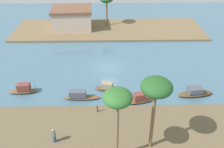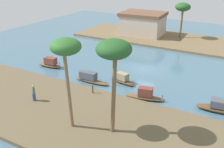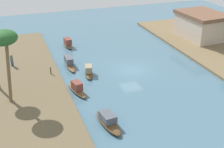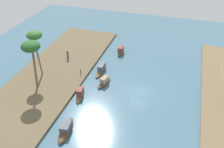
# 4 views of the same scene
# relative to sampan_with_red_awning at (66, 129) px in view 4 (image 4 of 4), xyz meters

# --- Properties ---
(river_water) EXTENTS (66.07, 66.07, 0.00)m
(river_water) POSITION_rel_sampan_with_red_awning_xyz_m (-10.65, 6.84, -0.45)
(river_water) COLOR #476B7F
(river_water) RESTS_ON ground
(riverbank_left) EXTENTS (37.01, 11.08, 0.35)m
(riverbank_left) POSITION_rel_sampan_with_red_awning_xyz_m (-10.65, -7.69, -0.28)
(riverbank_left) COLOR brown
(riverbank_left) RESTS_ON ground
(sampan_with_red_awning) EXTENTS (4.58, 1.77, 1.21)m
(sampan_with_red_awning) POSITION_rel_sampan_with_red_awning_xyz_m (0.00, 0.00, 0.00)
(sampan_with_red_awning) COLOR brown
(sampan_with_red_awning) RESTS_ON river_water
(sampan_downstream_large) EXTENTS (4.14, 1.76, 1.29)m
(sampan_downstream_large) POSITION_rel_sampan_with_red_awning_xyz_m (-7.11, -1.18, 0.01)
(sampan_downstream_large) COLOR brown
(sampan_downstream_large) RESTS_ON river_water
(sampan_near_left_bank) EXTENTS (3.51, 1.66, 1.21)m
(sampan_near_left_bank) POSITION_rel_sampan_with_red_awning_xyz_m (-10.96, 1.26, 0.00)
(sampan_near_left_bank) COLOR brown
(sampan_near_left_bank) RESTS_ON river_water
(sampan_foreground) EXTENTS (3.62, 1.19, 1.35)m
(sampan_foreground) POSITION_rel_sampan_with_red_awning_xyz_m (-21.61, 0.95, 0.08)
(sampan_foreground) COLOR brown
(sampan_foreground) RESTS_ON river_water
(sampan_upstream_small) EXTENTS (4.44, 0.94, 1.23)m
(sampan_upstream_small) POSITION_rel_sampan_with_red_awning_xyz_m (-14.32, -0.43, 0.04)
(sampan_upstream_small) COLOR brown
(sampan_upstream_small) RESTS_ON river_water
(person_on_near_bank) EXTENTS (0.44, 0.44, 1.64)m
(person_on_near_bank) POSITION_rel_sampan_with_red_awning_xyz_m (-16.13, -7.46, 0.60)
(person_on_near_bank) COLOR #33477A
(person_on_near_bank) RESTS_ON riverbank_left
(mooring_post) EXTENTS (0.14, 0.14, 0.89)m
(mooring_post) POSITION_rel_sampan_with_red_awning_xyz_m (-12.09, -3.20, 0.34)
(mooring_post) COLOR #4C3823
(mooring_post) RESTS_ON riverbank_left
(palm_tree_left_near) EXTENTS (2.34, 2.34, 7.57)m
(palm_tree_left_near) POSITION_rel_sampan_with_red_awning_xyz_m (-10.13, -9.40, 6.58)
(palm_tree_left_near) COLOR #7F6647
(palm_tree_left_near) RESTS_ON riverbank_left
(palm_tree_left_far) EXTENTS (2.67, 2.67, 7.58)m
(palm_tree_left_far) POSITION_rel_sampan_with_red_awning_xyz_m (-6.89, -7.97, 6.52)
(palm_tree_left_far) COLOR brown
(palm_tree_left_far) RESTS_ON riverbank_left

